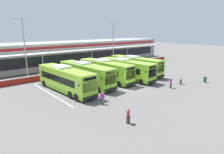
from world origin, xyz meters
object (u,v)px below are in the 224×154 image
(pedestrian_with_handbag, at_px, (102,98))
(lamp_post_west, at_px, (25,46))
(coach_bus_left_centre, at_px, (86,75))
(pedestrian_in_dark_coat, at_px, (171,83))
(coach_bus_leftmost, at_px, (65,80))
(litter_bin, at_px, (205,80))
(coach_bus_rightmost, at_px, (135,66))
(coach_bus_right_centre, at_px, (125,69))
(lamp_post_centre, at_px, (113,41))
(coach_bus_centre, at_px, (105,71))
(pedestrian_near_bin, at_px, (128,115))
(pedestrian_child, at_px, (181,79))

(pedestrian_with_handbag, bearing_deg, lamp_post_west, 99.12)
(coach_bus_left_centre, relative_size, pedestrian_in_dark_coat, 7.58)
(coach_bus_leftmost, distance_m, pedestrian_with_handbag, 7.85)
(litter_bin, bearing_deg, coach_bus_rightmost, 110.83)
(coach_bus_right_centre, distance_m, coach_bus_rightmost, 4.40)
(lamp_post_centre, xyz_separation_m, litter_bin, (2.31, -22.00, -5.82))
(coach_bus_centre, height_order, coach_bus_rightmost, same)
(lamp_post_centre, bearing_deg, coach_bus_leftmost, -150.72)
(pedestrian_in_dark_coat, distance_m, pedestrian_near_bin, 14.18)
(pedestrian_in_dark_coat, bearing_deg, coach_bus_left_centre, 131.65)
(lamp_post_west, relative_size, litter_bin, 11.83)
(coach_bus_right_centre, height_order, pedestrian_child, coach_bus_right_centre)
(coach_bus_right_centre, xyz_separation_m, pedestrian_near_bin, (-12.42, -12.94, -0.91))
(coach_bus_leftmost, distance_m, pedestrian_near_bin, 13.39)
(lamp_post_west, bearing_deg, coach_bus_right_centre, -38.27)
(coach_bus_left_centre, distance_m, lamp_post_west, 12.57)
(pedestrian_child, bearing_deg, coach_bus_right_centre, 116.05)
(pedestrian_child, distance_m, lamp_post_centre, 20.76)
(coach_bus_right_centre, distance_m, pedestrian_in_dark_coat, 9.16)
(coach_bus_rightmost, distance_m, pedestrian_in_dark_coat, 10.82)
(coach_bus_leftmost, xyz_separation_m, lamp_post_centre, (18.80, 10.54, 4.50))
(coach_bus_right_centre, height_order, coach_bus_rightmost, same)
(coach_bus_left_centre, bearing_deg, pedestrian_child, -39.71)
(litter_bin, bearing_deg, pedestrian_near_bin, -174.90)
(pedestrian_in_dark_coat, height_order, lamp_post_west, lamp_post_west)
(pedestrian_with_handbag, xyz_separation_m, pedestrian_child, (15.65, -1.63, 0.02))
(coach_bus_centre, xyz_separation_m, litter_bin, (12.65, -12.45, -1.32))
(coach_bus_centre, height_order, pedestrian_with_handbag, coach_bus_centre)
(coach_bus_left_centre, distance_m, lamp_post_centre, 18.05)
(pedestrian_child, xyz_separation_m, litter_bin, (4.52, -2.08, -0.41))
(pedestrian_near_bin, bearing_deg, coach_bus_rightmost, 40.65)
(pedestrian_near_bin, xyz_separation_m, litter_bin, (21.32, 1.90, -0.41))
(pedestrian_child, bearing_deg, coach_bus_leftmost, 150.54)
(coach_bus_right_centre, bearing_deg, coach_bus_left_centre, 170.65)
(coach_bus_right_centre, bearing_deg, pedestrian_child, -63.95)
(pedestrian_with_handbag, height_order, lamp_post_centre, lamp_post_centre)
(coach_bus_centre, distance_m, pedestrian_child, 13.21)
(pedestrian_with_handbag, height_order, lamp_post_west, lamp_post_west)
(pedestrian_child, xyz_separation_m, pedestrian_near_bin, (-16.80, -3.98, 0.00))
(coach_bus_right_centre, relative_size, coach_bus_rightmost, 1.00)
(coach_bus_leftmost, bearing_deg, coach_bus_rightmost, 3.18)
(coach_bus_left_centre, height_order, pedestrian_with_handbag, coach_bus_left_centre)
(coach_bus_right_centre, bearing_deg, coach_bus_centre, 159.42)
(coach_bus_right_centre, relative_size, pedestrian_with_handbag, 7.58)
(pedestrian_with_handbag, bearing_deg, coach_bus_right_centre, 33.03)
(pedestrian_with_handbag, bearing_deg, pedestrian_child, -5.95)
(coach_bus_leftmost, distance_m, coach_bus_centre, 8.51)
(lamp_post_centre, bearing_deg, pedestrian_in_dark_coat, -105.07)
(coach_bus_leftmost, relative_size, coach_bus_centre, 1.00)
(coach_bus_leftmost, bearing_deg, litter_bin, -28.48)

